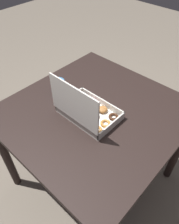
# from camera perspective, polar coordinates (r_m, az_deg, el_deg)

# --- Properties ---
(ground_plane) EXTENTS (8.00, 8.00, 0.00)m
(ground_plane) POSITION_cam_1_polar(r_m,az_deg,el_deg) (1.89, 0.98, -16.78)
(ground_plane) COLOR #6B6054
(dining_table) EXTENTS (0.96, 0.99, 0.77)m
(dining_table) POSITION_cam_1_polar(r_m,az_deg,el_deg) (1.35, 1.31, -3.02)
(dining_table) COLOR black
(dining_table) RESTS_ON ground_plane
(donut_box) EXTENTS (0.33, 0.23, 0.27)m
(donut_box) POSITION_cam_1_polar(r_m,az_deg,el_deg) (1.19, -1.00, 0.46)
(donut_box) COLOR silver
(donut_box) RESTS_ON dining_table
(coffee_mug) EXTENTS (0.08, 0.08, 0.10)m
(coffee_mug) POSITION_cam_1_polar(r_m,az_deg,el_deg) (1.37, -8.13, 6.47)
(coffee_mug) COLOR teal
(coffee_mug) RESTS_ON dining_table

